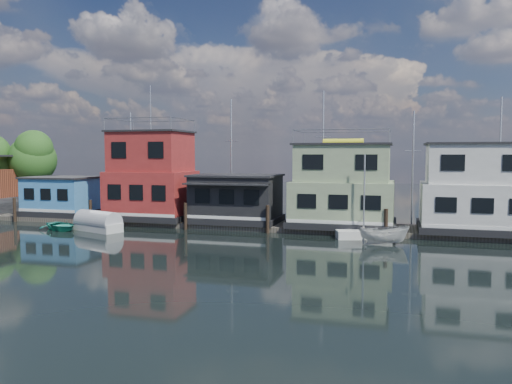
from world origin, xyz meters
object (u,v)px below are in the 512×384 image
(dinghy_teal, at_px, (61,225))
(houseboat_white, at_px, (477,190))
(houseboat_red, at_px, (152,177))
(tarp_runabout, at_px, (98,223))
(day_sailer, at_px, (364,234))
(houseboat_blue, at_px, (62,196))
(houseboat_dark, at_px, (236,198))
(motorboat, at_px, (384,235))
(houseboat_green, at_px, (343,187))

(dinghy_teal, bearing_deg, houseboat_white, -51.07)
(houseboat_red, xyz_separation_m, tarp_runabout, (-1.95, -5.51, -3.45))
(day_sailer, relative_size, tarp_runabout, 1.34)
(houseboat_blue, relative_size, houseboat_dark, 0.86)
(houseboat_dark, xyz_separation_m, dinghy_teal, (-13.12, -5.93, -2.04))
(houseboat_red, distance_m, motorboat, 21.44)
(houseboat_blue, height_order, day_sailer, day_sailer)
(houseboat_blue, distance_m, day_sailer, 28.69)
(houseboat_white, bearing_deg, houseboat_green, 180.00)
(houseboat_green, xyz_separation_m, houseboat_white, (10.00, -0.00, -0.01))
(houseboat_blue, distance_m, houseboat_white, 36.52)
(houseboat_blue, bearing_deg, day_sailer, -6.72)
(houseboat_white, height_order, dinghy_teal, houseboat_white)
(houseboat_green, distance_m, dinghy_teal, 23.12)
(houseboat_red, relative_size, tarp_runabout, 2.56)
(houseboat_blue, relative_size, dinghy_teal, 1.75)
(houseboat_red, distance_m, houseboat_green, 17.01)
(houseboat_blue, relative_size, houseboat_green, 0.76)
(houseboat_blue, xyz_separation_m, houseboat_red, (9.50, 0.00, 1.90))
(houseboat_white, distance_m, day_sailer, 9.29)
(houseboat_green, distance_m, houseboat_white, 10.00)
(houseboat_red, xyz_separation_m, day_sailer, (18.93, -3.35, -3.72))
(day_sailer, bearing_deg, houseboat_green, 103.00)
(houseboat_blue, relative_size, day_sailer, 1.03)
(day_sailer, distance_m, tarp_runabout, 21.00)
(day_sailer, distance_m, motorboat, 2.61)
(motorboat, bearing_deg, tarp_runabout, 76.91)
(day_sailer, distance_m, dinghy_teal, 24.19)
(houseboat_red, height_order, houseboat_white, houseboat_red)
(houseboat_red, height_order, motorboat, houseboat_red)
(tarp_runabout, bearing_deg, houseboat_white, 31.07)
(houseboat_green, xyz_separation_m, day_sailer, (1.93, -3.35, -3.17))
(tarp_runabout, bearing_deg, houseboat_blue, 164.15)
(houseboat_green, bearing_deg, houseboat_dark, -179.88)
(houseboat_blue, xyz_separation_m, tarp_runabout, (7.55, -5.51, -1.55))
(houseboat_red, bearing_deg, day_sailer, -10.03)
(houseboat_dark, distance_m, dinghy_teal, 14.54)
(houseboat_dark, distance_m, tarp_runabout, 11.50)
(day_sailer, xyz_separation_m, tarp_runabout, (-20.89, -2.16, 0.27))
(houseboat_blue, bearing_deg, houseboat_red, 0.00)
(houseboat_blue, distance_m, dinghy_teal, 7.61)
(tarp_runabout, xyz_separation_m, dinghy_teal, (-3.16, -0.44, -0.27))
(houseboat_red, xyz_separation_m, dinghy_teal, (-5.12, -5.95, -3.72))
(houseboat_dark, xyz_separation_m, tarp_runabout, (-9.95, -5.49, -1.76))
(motorboat, xyz_separation_m, tarp_runabout, (-22.40, -0.06, -0.00))
(houseboat_red, xyz_separation_m, houseboat_white, (27.00, 0.00, -0.57))
(houseboat_blue, distance_m, houseboat_red, 9.69)
(day_sailer, bearing_deg, houseboat_blue, 156.28)
(day_sailer, bearing_deg, houseboat_white, 5.54)
(houseboat_dark, relative_size, dinghy_teal, 2.02)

